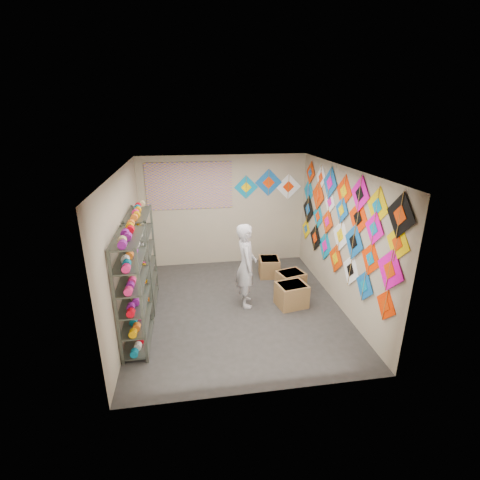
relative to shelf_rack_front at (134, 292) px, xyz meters
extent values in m
plane|color=#302D2A|center=(1.78, 0.85, -0.95)|extent=(4.50, 4.50, 0.00)
plane|color=tan|center=(1.78, 3.10, 0.40)|extent=(4.00, 0.00, 4.00)
plane|color=tan|center=(1.78, -1.40, 0.40)|extent=(4.00, 0.00, 4.00)
plane|color=tan|center=(-0.22, 0.85, 0.40)|extent=(0.00, 4.50, 4.50)
plane|color=tan|center=(3.78, 0.85, 0.40)|extent=(0.00, 4.50, 4.50)
plane|color=slate|center=(1.78, 0.85, 1.75)|extent=(4.50, 4.50, 0.00)
cube|color=#4C5147|center=(0.00, 0.00, 0.00)|extent=(0.40, 1.10, 1.90)
cube|color=#4C5147|center=(0.00, 1.30, 0.00)|extent=(0.40, 1.10, 1.90)
cylinder|color=#FF2073|center=(0.00, -0.48, 0.09)|extent=(0.12, 0.10, 0.12)
cylinder|color=orange|center=(0.00, -0.29, 0.09)|extent=(0.12, 0.10, 0.12)
cylinder|color=#F09D01|center=(0.00, -0.10, 0.09)|extent=(0.12, 0.10, 0.12)
cylinder|color=white|center=(0.00, 0.10, 0.09)|extent=(0.12, 0.10, 0.12)
cylinder|color=red|center=(0.00, 0.29, 0.09)|extent=(0.12, 0.10, 0.12)
cylinder|color=#89168E|center=(0.00, 0.48, 0.09)|extent=(0.12, 0.10, 0.12)
cylinder|color=#D1BD77|center=(0.00, 0.82, 0.09)|extent=(0.12, 0.10, 0.12)
cylinder|color=#0A789C|center=(0.00, 1.01, 0.09)|extent=(0.12, 0.10, 0.12)
cylinder|color=#FF2073|center=(0.00, 1.20, 0.09)|extent=(0.12, 0.10, 0.12)
cylinder|color=orange|center=(0.00, 1.40, 0.09)|extent=(0.12, 0.10, 0.12)
cylinder|color=#F09D01|center=(0.00, 1.59, 0.09)|extent=(0.12, 0.10, 0.12)
cylinder|color=white|center=(0.00, 1.78, 0.09)|extent=(0.12, 0.10, 0.12)
cube|color=#FF3100|center=(3.77, -0.92, -0.04)|extent=(0.03, 0.52, 0.52)
cube|color=#115CAC|center=(3.75, -0.29, -0.04)|extent=(0.03, 0.56, 0.56)
cube|color=white|center=(3.77, 0.26, 0.00)|extent=(0.04, 0.62, 0.62)
cube|color=#ED3903|center=(3.75, 0.88, -0.04)|extent=(0.02, 0.61, 0.62)
cube|color=#067FAE|center=(3.77, 1.48, 0.00)|extent=(0.04, 0.66, 0.66)
cube|color=black|center=(3.75, 2.02, -0.01)|extent=(0.01, 0.64, 0.64)
cube|color=#FFCF00|center=(3.77, 2.70, -0.03)|extent=(0.03, 0.53, 0.53)
cube|color=#ED05AC|center=(3.75, -0.91, 0.53)|extent=(0.04, 0.67, 0.67)
cube|color=#FF3100|center=(3.77, -0.34, 0.46)|extent=(0.03, 0.58, 0.58)
cube|color=#115CAC|center=(3.75, 0.24, 0.54)|extent=(0.03, 0.67, 0.67)
cube|color=white|center=(3.77, 0.81, 0.46)|extent=(0.04, 0.67, 0.67)
cube|color=#ED3903|center=(3.75, 1.43, 0.55)|extent=(0.04, 0.54, 0.54)
cube|color=#067FAE|center=(3.77, 2.00, 0.50)|extent=(0.01, 0.58, 0.58)
cube|color=black|center=(3.75, 2.61, 0.50)|extent=(0.02, 0.68, 0.68)
cube|color=#FFCF00|center=(3.77, -0.96, 0.97)|extent=(0.03, 0.56, 0.56)
cube|color=#ED05AC|center=(3.75, -0.35, 0.97)|extent=(0.01, 0.55, 0.55)
cube|color=#FF3100|center=(3.77, 0.22, 0.98)|extent=(0.03, 0.67, 0.67)
cube|color=#115CAC|center=(3.75, 0.83, 0.96)|extent=(0.03, 0.53, 0.53)
cube|color=white|center=(3.77, 1.44, 0.96)|extent=(0.03, 0.50, 0.50)
cube|color=#ED3903|center=(3.75, 2.06, 0.96)|extent=(0.03, 0.67, 0.67)
cube|color=#067FAE|center=(3.77, 2.71, 0.91)|extent=(0.01, 0.62, 0.62)
cube|color=black|center=(3.75, -0.94, 1.36)|extent=(0.01, 0.67, 0.67)
cube|color=#FFCF00|center=(3.77, -0.32, 1.32)|extent=(0.02, 0.63, 0.63)
cube|color=#ED05AC|center=(3.75, 0.22, 1.40)|extent=(0.02, 0.63, 0.63)
cube|color=#FF3100|center=(3.77, 0.85, 1.31)|extent=(0.03, 0.65, 0.65)
cube|color=#115CAC|center=(3.75, 1.47, 1.34)|extent=(0.03, 0.66, 0.66)
cube|color=white|center=(3.77, 2.00, 1.36)|extent=(0.02, 0.55, 0.55)
cube|color=#ED3903|center=(3.75, 2.62, 1.36)|extent=(0.03, 0.54, 0.54)
cube|color=#067FAE|center=(2.33, 3.09, 0.97)|extent=(0.58, 0.02, 0.58)
cube|color=#115CAC|center=(2.88, 3.09, 1.07)|extent=(0.67, 0.02, 0.67)
cube|color=white|center=(3.38, 3.09, 0.96)|extent=(0.64, 0.02, 0.64)
cube|color=#6C4FAC|center=(0.98, 3.08, 1.05)|extent=(2.00, 0.01, 1.10)
imported|color=beige|center=(1.97, 0.97, -0.11)|extent=(0.65, 0.46, 1.68)
cube|color=brown|center=(2.85, 0.76, -0.72)|extent=(0.64, 0.56, 0.47)
cube|color=brown|center=(3.00, 1.34, -0.73)|extent=(0.63, 0.56, 0.44)
cube|color=brown|center=(2.72, 2.15, -0.73)|extent=(0.51, 0.54, 0.43)
camera|label=1|loc=(0.91, -5.07, 2.66)|focal=26.00mm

